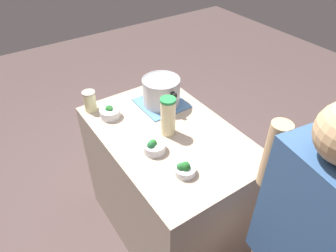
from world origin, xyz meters
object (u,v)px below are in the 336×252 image
Objects in this scene: mason_jar at (90,101)px; broccoli_bowl_back at (154,147)px; lemonade_pitcher at (169,116)px; cooking_pot at (161,91)px; broccoli_bowl_front at (110,112)px; broccoli_bowl_center at (185,169)px.

broccoli_bowl_back is at bearing 12.90° from mason_jar.
lemonade_pitcher reaches higher than broccoli_bowl_back.
broccoli_bowl_front is (-0.06, -0.35, -0.07)m from cooking_pot.
cooking_pot is at bearing 157.28° from broccoli_bowl_center.
broccoli_bowl_front and broccoli_bowl_center have the same top height.
lemonade_pitcher is at bearing 30.96° from mason_jar.
mason_jar reaches higher than broccoli_bowl_back.
cooking_pot is at bearing 79.91° from broccoli_bowl_front.
cooking_pot is 0.66m from broccoli_bowl_center.
broccoli_bowl_center is at bearing 9.62° from broccoli_bowl_back.
broccoli_bowl_back is (0.09, -0.16, -0.09)m from lemonade_pitcher.
broccoli_bowl_center is (0.81, 0.17, -0.04)m from mason_jar.
lemonade_pitcher is 1.88× the size of broccoli_bowl_back.
broccoli_bowl_front is at bearing -147.60° from lemonade_pitcher.
cooking_pot is 2.92× the size of broccoli_bowl_center.
broccoli_bowl_front is 1.01× the size of broccoli_bowl_back.
cooking_pot is at bearing 154.60° from lemonade_pitcher.
mason_jar reaches higher than broccoli_bowl_center.
lemonade_pitcher is 0.57m from mason_jar.
broccoli_bowl_center is (0.61, -0.25, -0.07)m from cooking_pot.
broccoli_bowl_center is 0.24m from broccoli_bowl_back.
broccoli_bowl_center is at bearing -22.72° from cooking_pot.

